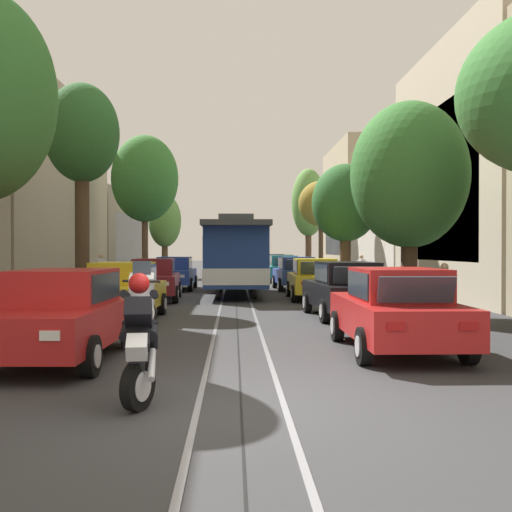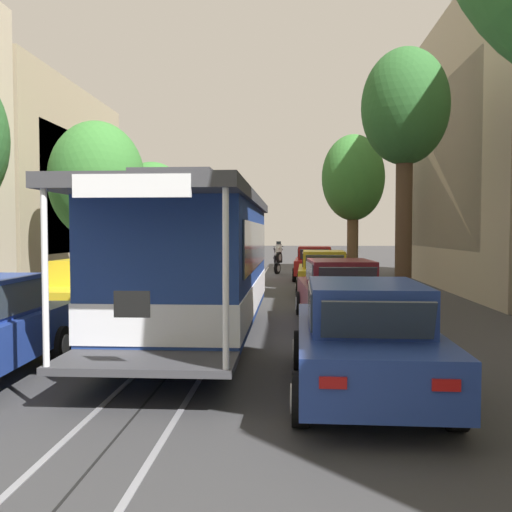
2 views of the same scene
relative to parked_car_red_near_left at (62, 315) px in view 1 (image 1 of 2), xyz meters
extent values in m
plane|color=#38383A|center=(3.07, 16.17, -0.80)|extent=(160.00, 160.00, 0.00)
cube|color=gray|center=(2.54, 19.00, -0.79)|extent=(0.08, 56.31, 0.01)
cube|color=gray|center=(3.60, 19.00, -0.79)|extent=(0.08, 56.31, 0.01)
cube|color=black|center=(3.07, 19.00, -0.80)|extent=(0.03, 56.31, 0.01)
cube|color=#BCAD93|center=(-7.30, 19.00, 3.94)|extent=(5.00, 15.80, 9.49)
cube|color=#2D3842|center=(-4.82, 19.00, 3.47)|extent=(0.04, 11.27, 5.69)
cube|color=gray|center=(-6.98, 35.11, 2.22)|extent=(4.35, 15.80, 6.03)
cube|color=#2D3842|center=(-4.82, 35.11, 1.91)|extent=(0.04, 11.27, 3.62)
cube|color=#BCAD93|center=(13.07, 12.96, 4.22)|extent=(4.26, 11.78, 10.04)
cube|color=#2D3842|center=(10.96, 12.96, 3.72)|extent=(0.04, 8.45, 6.02)
cube|color=beige|center=(13.86, 25.04, 2.22)|extent=(5.83, 11.78, 6.03)
cube|color=#2D3842|center=(10.96, 25.04, 1.91)|extent=(0.04, 8.45, 3.62)
cube|color=tan|center=(13.01, 37.12, 4.27)|extent=(4.14, 11.78, 10.14)
cube|color=#2D3842|center=(10.96, 37.12, 3.76)|extent=(0.04, 8.45, 6.09)
cube|color=red|center=(0.00, -0.04, -0.15)|extent=(1.99, 4.38, 0.66)
cube|color=red|center=(0.00, 0.11, 0.48)|extent=(1.57, 2.13, 0.60)
cube|color=#2D3842|center=(-0.03, -0.73, 0.46)|extent=(1.34, 0.28, 0.47)
cube|color=#2D3842|center=(0.06, 1.29, 0.46)|extent=(1.30, 0.25, 0.45)
cube|color=#2D3842|center=(0.75, 0.08, 0.48)|extent=(0.11, 1.81, 0.47)
cube|color=#2D3842|center=(-0.74, 0.14, 0.48)|extent=(0.11, 1.81, 0.47)
cube|color=white|center=(0.46, -2.22, -0.05)|extent=(0.28, 0.05, 0.14)
cube|color=#B21414|center=(0.65, 2.09, -0.05)|extent=(0.28, 0.05, 0.12)
cube|color=#B21414|center=(-0.46, 2.14, -0.05)|extent=(0.28, 0.05, 0.12)
cylinder|color=black|center=(0.82, -1.41, -0.48)|extent=(0.23, 0.65, 0.64)
cylinder|color=silver|center=(0.93, -1.42, -0.48)|extent=(0.04, 0.35, 0.35)
cylinder|color=black|center=(0.94, 1.25, -0.48)|extent=(0.23, 0.65, 0.64)
cylinder|color=silver|center=(1.05, 1.25, -0.48)|extent=(0.04, 0.35, 0.35)
cylinder|color=black|center=(-0.82, 1.33, -0.48)|extent=(0.23, 0.65, 0.64)
cylinder|color=silver|center=(-0.93, 1.34, -0.48)|extent=(0.04, 0.35, 0.35)
cube|color=gold|center=(-0.06, 6.04, -0.15)|extent=(1.92, 4.35, 0.66)
cube|color=gold|center=(-0.06, 6.19, 0.48)|extent=(1.53, 2.11, 0.60)
cube|color=#2D3842|center=(-0.08, 5.35, 0.46)|extent=(1.34, 0.26, 0.47)
cube|color=#2D3842|center=(-0.03, 7.38, 0.46)|extent=(1.30, 0.23, 0.45)
cube|color=#2D3842|center=(0.69, 6.17, 0.48)|extent=(0.08, 1.81, 0.47)
cube|color=#2D3842|center=(-0.81, 6.21, 0.48)|extent=(0.08, 1.81, 0.47)
cube|color=white|center=(0.43, 3.87, -0.05)|extent=(0.28, 0.05, 0.14)
cube|color=#B21414|center=(0.56, 8.19, -0.05)|extent=(0.28, 0.05, 0.12)
cube|color=white|center=(-0.68, 3.90, -0.05)|extent=(0.28, 0.05, 0.14)
cube|color=#B21414|center=(-0.56, 8.22, -0.05)|extent=(0.28, 0.05, 0.12)
cylinder|color=black|center=(0.78, 4.68, -0.48)|extent=(0.22, 0.65, 0.64)
cylinder|color=silver|center=(0.89, 4.68, -0.48)|extent=(0.03, 0.35, 0.35)
cylinder|color=black|center=(-0.98, 4.74, -0.48)|extent=(0.22, 0.65, 0.64)
cylinder|color=silver|center=(-1.09, 4.74, -0.48)|extent=(0.03, 0.35, 0.35)
cylinder|color=black|center=(0.85, 7.35, -0.48)|extent=(0.22, 0.65, 0.64)
cylinder|color=silver|center=(0.96, 7.35, -0.48)|extent=(0.03, 0.35, 0.35)
cylinder|color=black|center=(-0.91, 7.40, -0.48)|extent=(0.22, 0.65, 0.64)
cylinder|color=silver|center=(-1.02, 7.40, -0.48)|extent=(0.03, 0.35, 0.35)
cube|color=maroon|center=(-0.06, 12.46, -0.15)|extent=(2.01, 4.38, 0.66)
cube|color=maroon|center=(-0.07, 12.61, 0.48)|extent=(1.58, 2.14, 0.60)
cube|color=#2D3842|center=(-0.03, 11.78, 0.46)|extent=(1.34, 0.29, 0.47)
cube|color=#2D3842|center=(-0.13, 13.80, 0.46)|extent=(1.30, 0.26, 0.45)
cube|color=#2D3842|center=(0.68, 12.65, 0.48)|extent=(0.12, 1.81, 0.47)
cube|color=#2D3842|center=(-0.82, 12.58, 0.48)|extent=(0.12, 1.81, 0.47)
cube|color=white|center=(0.60, 10.34, -0.05)|extent=(0.28, 0.05, 0.14)
cube|color=#B21414|center=(0.39, 14.65, -0.05)|extent=(0.28, 0.05, 0.12)
cube|color=white|center=(-0.51, 10.28, -0.05)|extent=(0.28, 0.05, 0.14)
cube|color=#B21414|center=(-0.73, 14.59, -0.05)|extent=(0.28, 0.05, 0.12)
cylinder|color=black|center=(0.88, 11.18, -0.48)|extent=(0.23, 0.65, 0.64)
cylinder|color=silver|center=(0.99, 11.18, -0.48)|extent=(0.04, 0.35, 0.35)
cylinder|color=black|center=(-0.87, 11.09, -0.48)|extent=(0.23, 0.65, 0.64)
cylinder|color=silver|center=(-0.98, 11.08, -0.48)|extent=(0.04, 0.35, 0.35)
cylinder|color=black|center=(0.75, 13.84, -0.48)|extent=(0.23, 0.65, 0.64)
cylinder|color=silver|center=(0.86, 13.85, -0.48)|extent=(0.04, 0.35, 0.35)
cylinder|color=black|center=(-1.01, 13.75, -0.48)|extent=(0.23, 0.65, 0.64)
cylinder|color=silver|center=(-1.12, 13.75, -0.48)|extent=(0.04, 0.35, 0.35)
cube|color=#233D93|center=(0.13, 18.50, -0.15)|extent=(1.87, 4.33, 0.66)
cube|color=#233D93|center=(0.13, 18.65, 0.48)|extent=(1.51, 2.09, 0.60)
cube|color=#2D3842|center=(0.12, 17.81, 0.46)|extent=(1.34, 0.24, 0.47)
cube|color=#2D3842|center=(0.15, 19.83, 0.46)|extent=(1.30, 0.22, 0.45)
cube|color=#2D3842|center=(0.88, 18.63, 0.48)|extent=(0.06, 1.81, 0.47)
cube|color=#2D3842|center=(-0.61, 18.66, 0.48)|extent=(0.06, 1.81, 0.47)
cube|color=white|center=(0.66, 16.33, -0.05)|extent=(0.28, 0.04, 0.14)
cube|color=#B21414|center=(0.72, 20.65, -0.05)|extent=(0.28, 0.04, 0.12)
cube|color=white|center=(-0.46, 16.35, -0.05)|extent=(0.28, 0.04, 0.14)
cube|color=#B21414|center=(-0.39, 20.66, -0.05)|extent=(0.28, 0.04, 0.12)
cylinder|color=black|center=(0.99, 17.15, -0.48)|extent=(0.21, 0.64, 0.64)
cylinder|color=silver|center=(1.10, 17.15, -0.48)|extent=(0.03, 0.35, 0.35)
cylinder|color=black|center=(-0.77, 17.18, -0.48)|extent=(0.21, 0.64, 0.64)
cylinder|color=silver|center=(-0.88, 17.18, -0.48)|extent=(0.03, 0.35, 0.35)
cylinder|color=black|center=(1.03, 19.81, -0.48)|extent=(0.21, 0.64, 0.64)
cylinder|color=silver|center=(1.14, 19.81, -0.48)|extent=(0.03, 0.35, 0.35)
cylinder|color=black|center=(-0.73, 19.84, -0.48)|extent=(0.21, 0.64, 0.64)
cylinder|color=silver|center=(-0.84, 19.84, -0.48)|extent=(0.03, 0.35, 0.35)
cube|color=red|center=(6.03, 0.70, -0.15)|extent=(1.82, 4.31, 0.66)
cube|color=red|center=(6.03, 0.55, 0.48)|extent=(1.49, 2.07, 0.60)
cube|color=#2D3842|center=(6.03, 1.39, 0.46)|extent=(1.33, 0.23, 0.47)
cube|color=#2D3842|center=(6.02, -0.63, 0.46)|extent=(1.30, 0.20, 0.45)
cube|color=#2D3842|center=(5.28, 0.55, 0.48)|extent=(0.04, 1.81, 0.47)
cube|color=#2D3842|center=(6.78, 0.54, 0.48)|extent=(0.04, 1.81, 0.47)
cube|color=white|center=(5.48, 2.86, -0.05)|extent=(0.28, 0.04, 0.14)
cube|color=#B21414|center=(5.46, -1.46, -0.05)|extent=(0.28, 0.04, 0.12)
cube|color=white|center=(6.60, 2.86, -0.05)|extent=(0.28, 0.04, 0.14)
cube|color=#B21414|center=(6.58, -1.46, -0.05)|extent=(0.28, 0.04, 0.12)
cylinder|color=black|center=(5.16, 2.04, -0.48)|extent=(0.20, 0.64, 0.64)
cylinder|color=silver|center=(5.05, 2.04, -0.48)|extent=(0.02, 0.35, 0.35)
cylinder|color=black|center=(6.92, 2.03, -0.48)|extent=(0.20, 0.64, 0.64)
cylinder|color=silver|center=(7.03, 2.03, -0.48)|extent=(0.02, 0.35, 0.35)
cylinder|color=black|center=(5.14, -0.63, -0.48)|extent=(0.20, 0.64, 0.64)
cylinder|color=silver|center=(5.03, -0.63, -0.48)|extent=(0.02, 0.35, 0.35)
cylinder|color=black|center=(6.90, -0.64, -0.48)|extent=(0.20, 0.64, 0.64)
cylinder|color=silver|center=(7.01, -0.64, -0.48)|extent=(0.02, 0.35, 0.35)
cube|color=black|center=(6.17, 6.48, -0.15)|extent=(2.01, 4.38, 0.66)
cube|color=black|center=(6.18, 6.33, 0.48)|extent=(1.58, 2.13, 0.60)
cube|color=#2D3842|center=(6.14, 7.17, 0.46)|extent=(1.34, 0.29, 0.47)
cube|color=#2D3842|center=(6.24, 5.15, 0.46)|extent=(1.30, 0.26, 0.45)
cube|color=#2D3842|center=(5.43, 6.29, 0.48)|extent=(0.12, 1.81, 0.47)
cube|color=#2D3842|center=(6.93, 6.37, 0.48)|extent=(0.12, 1.81, 0.47)
cube|color=white|center=(5.51, 8.61, -0.05)|extent=(0.28, 0.05, 0.14)
cube|color=#B21414|center=(5.72, 4.29, -0.05)|extent=(0.28, 0.05, 0.12)
cube|color=white|center=(6.62, 8.66, -0.05)|extent=(0.28, 0.05, 0.14)
cube|color=#B21414|center=(6.84, 4.35, -0.05)|extent=(0.28, 0.05, 0.12)
cylinder|color=black|center=(5.23, 7.77, -0.48)|extent=(0.23, 0.65, 0.64)
cylinder|color=silver|center=(5.12, 7.76, -0.48)|extent=(0.04, 0.35, 0.35)
cylinder|color=black|center=(6.99, 7.85, -0.48)|extent=(0.23, 0.65, 0.64)
cylinder|color=silver|center=(7.10, 7.86, -0.48)|extent=(0.04, 0.35, 0.35)
cylinder|color=black|center=(5.36, 5.10, -0.48)|extent=(0.23, 0.65, 0.64)
cylinder|color=silver|center=(5.25, 5.10, -0.48)|extent=(0.04, 0.35, 0.35)
cylinder|color=black|center=(7.12, 5.19, -0.48)|extent=(0.23, 0.65, 0.64)
cylinder|color=silver|center=(7.23, 5.20, -0.48)|extent=(0.04, 0.35, 0.35)
cube|color=gold|center=(6.10, 12.71, -0.15)|extent=(1.89, 4.34, 0.66)
cube|color=gold|center=(6.10, 12.56, 0.48)|extent=(1.52, 2.10, 0.60)
cube|color=#2D3842|center=(6.11, 13.40, 0.46)|extent=(1.34, 0.25, 0.47)
cube|color=#2D3842|center=(6.07, 11.38, 0.46)|extent=(1.30, 0.23, 0.45)
cube|color=#2D3842|center=(5.35, 12.57, 0.48)|extent=(0.07, 1.81, 0.47)
cube|color=#2D3842|center=(6.84, 12.54, 0.48)|extent=(0.07, 1.81, 0.47)
cube|color=white|center=(5.59, 14.88, -0.05)|extent=(0.28, 0.05, 0.14)
cube|color=#B21414|center=(5.49, 10.56, -0.05)|extent=(0.28, 0.05, 0.12)
cube|color=white|center=(6.70, 14.85, -0.05)|extent=(0.28, 0.05, 0.14)
cube|color=#B21414|center=(6.61, 10.54, -0.05)|extent=(0.28, 0.05, 0.12)
cylinder|color=black|center=(5.25, 14.06, -0.48)|extent=(0.21, 0.64, 0.64)
cylinder|color=silver|center=(5.14, 14.06, -0.48)|extent=(0.03, 0.35, 0.35)
cylinder|color=black|center=(7.01, 14.02, -0.48)|extent=(0.21, 0.64, 0.64)
cylinder|color=silver|center=(7.12, 14.02, -0.48)|extent=(0.03, 0.35, 0.35)
cylinder|color=black|center=(5.19, 11.39, -0.48)|extent=(0.21, 0.64, 0.64)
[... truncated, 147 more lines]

